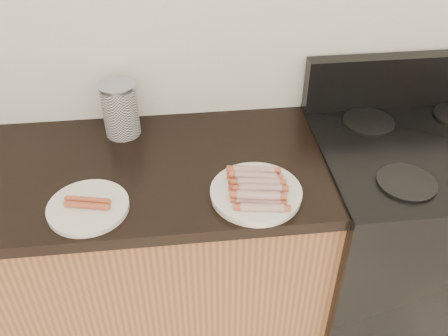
{
  "coord_description": "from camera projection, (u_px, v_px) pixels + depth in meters",
  "views": [
    {
      "loc": [
        -0.07,
        0.42,
        1.88
      ],
      "look_at": [
        0.07,
        1.62,
        0.93
      ],
      "focal_mm": 40.0,
      "sensor_mm": 36.0,
      "label": 1
    }
  ],
  "objects": [
    {
      "name": "plain_sausages",
      "position": [
        87.0,
        203.0,
        1.42
      ],
      "size": [
        0.12,
        0.07,
        0.02
      ],
      "rotation": [
        0.0,
        0.0,
        -0.22
      ],
      "color": "#BF783E",
      "rests_on": "side_plate"
    },
    {
      "name": "cabinet_base",
      "position": [
        16.0,
        277.0,
        1.84
      ],
      "size": [
        2.2,
        0.59,
        0.86
      ],
      "primitive_type": "cube",
      "color": "#975A32",
      "rests_on": "floor"
    },
    {
      "name": "mug",
      "position": [
        124.0,
        118.0,
        1.74
      ],
      "size": [
        0.08,
        0.08,
        0.09
      ],
      "primitive_type": "cylinder",
      "rotation": [
        0.0,
        0.0,
        0.1
      ],
      "color": "white",
      "rests_on": "counter_slab"
    },
    {
      "name": "stove_panel",
      "position": [
        408.0,
        80.0,
        1.82
      ],
      "size": [
        0.76,
        0.06,
        0.2
      ],
      "primitive_type": "cube",
      "color": "black",
      "rests_on": "stove"
    },
    {
      "name": "wall_back",
      "position": [
        190.0,
        7.0,
        1.6
      ],
      "size": [
        4.0,
        0.04,
        2.6
      ],
      "primitive_type": "cube",
      "color": "silver",
      "rests_on": "ground"
    },
    {
      "name": "side_plate",
      "position": [
        88.0,
        207.0,
        1.43
      ],
      "size": [
        0.27,
        0.27,
        0.02
      ],
      "primitive_type": "cylinder",
      "rotation": [
        0.0,
        0.0,
        -0.16
      ],
      "color": "white",
      "rests_on": "counter_slab"
    },
    {
      "name": "burner_far_left",
      "position": [
        369.0,
        122.0,
        1.77
      ],
      "size": [
        0.18,
        0.18,
        0.01
      ],
      "primitive_type": "cylinder",
      "color": "black",
      "rests_on": "stove"
    },
    {
      "name": "main_plate",
      "position": [
        256.0,
        194.0,
        1.48
      ],
      "size": [
        0.28,
        0.28,
        0.02
      ],
      "primitive_type": "cylinder",
      "rotation": [
        0.0,
        0.0,
        0.04
      ],
      "color": "white",
      "rests_on": "counter_slab"
    },
    {
      "name": "stove",
      "position": [
        404.0,
        242.0,
        1.94
      ],
      "size": [
        0.76,
        0.65,
        0.91
      ],
      "color": "black",
      "rests_on": "floor"
    },
    {
      "name": "canister",
      "position": [
        120.0,
        109.0,
        1.69
      ],
      "size": [
        0.12,
        0.12,
        0.19
      ],
      "rotation": [
        0.0,
        0.0,
        0.3
      ],
      "color": "white",
      "rests_on": "counter_slab"
    },
    {
      "name": "hotdog_pile",
      "position": [
        256.0,
        186.0,
        1.46
      ],
      "size": [
        0.13,
        0.22,
        0.05
      ],
      "rotation": [
        0.0,
        0.0,
        -0.2
      ],
      "color": "brown",
      "rests_on": "main_plate"
    },
    {
      "name": "burner_near_left",
      "position": [
        407.0,
        182.0,
        1.51
      ],
      "size": [
        0.18,
        0.18,
        0.01
      ],
      "primitive_type": "cylinder",
      "color": "black",
      "rests_on": "stove"
    }
  ]
}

